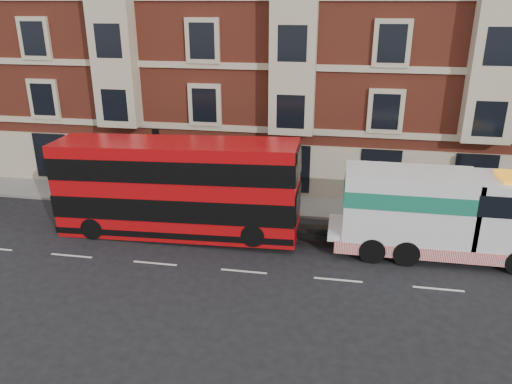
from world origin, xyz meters
TOP-DOWN VIEW (x-y plane):
  - ground at (0.00, 0.00)m, footprint 120.00×120.00m
  - sidewalk at (0.00, 7.50)m, footprint 90.00×3.00m
  - victorian_terrace at (0.50, 15.00)m, footprint 45.00×12.00m
  - lamp_post_west at (-6.00, 6.20)m, footprint 0.35×0.15m
  - lamp_post_east at (12.00, 6.20)m, footprint 0.35×0.15m
  - double_decker_bus at (-3.89, 3.02)m, footprint 11.69×2.68m
  - tow_truck at (8.17, 3.02)m, footprint 9.37×2.77m
  - pedestrian at (-12.30, 7.84)m, footprint 0.63×0.49m

SIDE VIEW (x-z plane):
  - ground at x=0.00m, z-range 0.00..0.00m
  - sidewalk at x=0.00m, z-range 0.00..0.15m
  - pedestrian at x=-12.30m, z-range 0.15..1.67m
  - tow_truck at x=8.17m, z-range 0.12..4.02m
  - double_decker_bus at x=-3.89m, z-range 0.14..4.88m
  - lamp_post_west at x=-6.00m, z-range 0.50..4.85m
  - lamp_post_east at x=12.00m, z-range 0.50..4.85m
  - victorian_terrace at x=0.50m, z-range -0.13..20.27m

